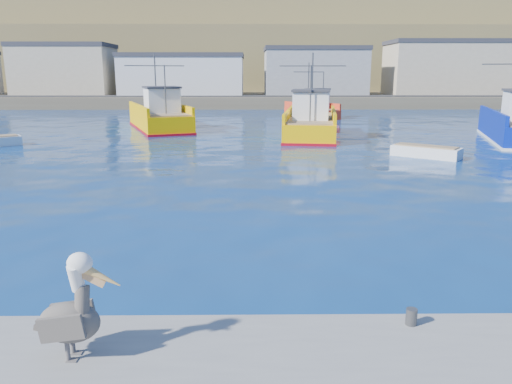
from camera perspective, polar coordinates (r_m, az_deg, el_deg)
The scene contains 8 objects.
ground at distance 12.41m, azimuth -1.35°, elevation -9.55°, with size 260.00×260.00×0.00m, color navy.
dock_bollards at distance 9.07m, azimuth 2.29°, elevation -14.14°, with size 36.20×0.20×0.30m.
far_shore at distance 120.70m, azimuth -0.77°, elevation 15.40°, with size 200.00×81.00×24.00m.
trawler_yellow_a at distance 45.30m, azimuth -10.94°, elevation 8.40°, with size 7.59×12.22×6.55m.
trawler_yellow_b at distance 39.21m, azimuth 6.27°, elevation 7.76°, with size 5.36×11.32×6.46m.
boat_orange at distance 56.35m, azimuth 6.51°, elevation 9.43°, with size 5.70×7.88×5.96m.
skiff_mid at distance 31.18m, azimuth 18.85°, elevation 4.28°, with size 3.91×3.45×0.85m.
pelican at distance 8.39m, azimuth -20.28°, elevation -12.90°, with size 1.41×0.60×1.74m.
Camera 1 is at (0.15, -11.43, 4.85)m, focal length 35.00 mm.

